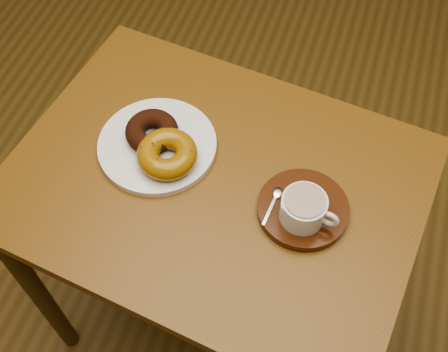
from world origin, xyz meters
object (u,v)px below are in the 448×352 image
(coffee_cup, at_px, (304,209))
(saucer, at_px, (303,209))
(donut_plate, at_px, (157,145))
(cafe_table, at_px, (215,210))

(coffee_cup, bearing_deg, saucer, 107.07)
(saucer, distance_m, coffee_cup, 0.04)
(saucer, bearing_deg, coffee_cup, -82.47)
(donut_plate, bearing_deg, coffee_cup, -13.81)
(cafe_table, xyz_separation_m, coffee_cup, (0.18, -0.04, 0.16))
(cafe_table, distance_m, donut_plate, 0.19)
(saucer, xyz_separation_m, coffee_cup, (0.00, -0.02, 0.04))
(cafe_table, relative_size, coffee_cup, 7.94)
(donut_plate, height_order, saucer, saucer)
(cafe_table, height_order, saucer, saucer)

